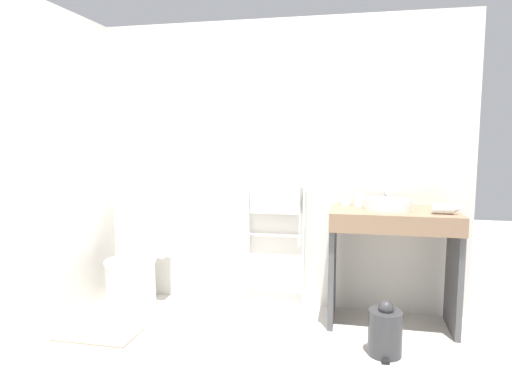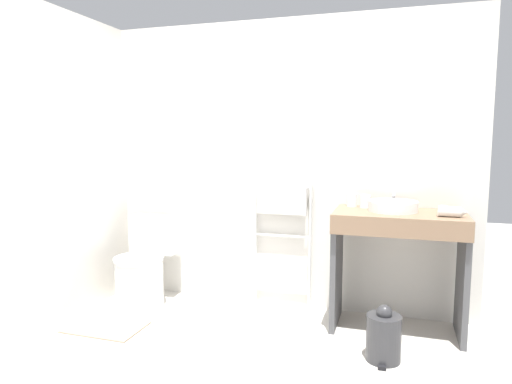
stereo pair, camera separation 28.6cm
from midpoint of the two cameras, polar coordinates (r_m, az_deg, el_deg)
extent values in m
cube|color=silver|center=(3.83, 0.03, 3.38)|extent=(3.15, 0.12, 2.36)
cube|color=silver|center=(3.78, -25.74, 2.65)|extent=(0.12, 2.08, 2.36)
cylinder|color=white|center=(3.95, -17.42, -11.30)|extent=(0.39, 0.39, 0.40)
cylinder|color=white|center=(3.89, -17.53, -8.32)|extent=(0.41, 0.41, 0.02)
cube|color=white|center=(4.07, -15.84, -5.38)|extent=(0.41, 0.16, 0.33)
cylinder|color=silver|center=(4.04, -15.91, -3.03)|extent=(0.05, 0.05, 0.01)
cylinder|color=silver|center=(3.89, -3.09, -6.36)|extent=(0.02, 0.02, 1.05)
cylinder|color=silver|center=(3.79, 3.80, -6.70)|extent=(0.02, 0.02, 1.05)
cylinder|color=silver|center=(3.92, 0.30, -11.30)|extent=(0.47, 0.02, 0.02)
cylinder|color=silver|center=(3.82, 0.31, -5.47)|extent=(0.47, 0.02, 0.02)
cylinder|color=silver|center=(3.75, 0.31, 0.63)|extent=(0.47, 0.02, 0.02)
cube|color=white|center=(3.73, 0.22, -1.01)|extent=(0.41, 0.04, 0.23)
cube|color=#84664C|center=(3.46, 14.61, -2.50)|extent=(0.92, 0.53, 0.03)
cube|color=#84664C|center=(3.22, 14.76, -4.40)|extent=(0.92, 0.02, 0.10)
cube|color=#4C4C4F|center=(3.56, 7.25, -9.31)|extent=(0.04, 0.45, 0.84)
cube|color=#4C4C4F|center=(3.60, 21.47, -9.57)|extent=(0.04, 0.45, 0.84)
cylinder|color=white|center=(3.48, 13.86, -1.51)|extent=(0.35, 0.35, 0.08)
cylinder|color=silver|center=(3.47, 13.87, -0.96)|extent=(0.29, 0.29, 0.01)
cylinder|color=silver|center=(3.68, 13.78, -0.72)|extent=(0.02, 0.02, 0.12)
cylinder|color=silver|center=(3.63, 13.82, -0.08)|extent=(0.02, 0.09, 0.02)
cylinder|color=white|center=(3.62, 8.94, -0.85)|extent=(0.08, 0.08, 0.10)
cylinder|color=white|center=(3.59, 10.53, -0.99)|extent=(0.08, 0.08, 0.10)
cylinder|color=white|center=(3.38, 20.11, -2.01)|extent=(0.14, 0.07, 0.07)
cone|color=silver|center=(3.39, 21.72, -2.04)|extent=(0.05, 0.06, 0.06)
cube|color=white|center=(3.45, 19.42, -1.80)|extent=(0.04, 0.08, 0.05)
cylinder|color=#333335|center=(3.17, 13.27, -16.81)|extent=(0.22, 0.22, 0.30)
sphere|color=#333335|center=(3.11, 13.36, -13.98)|extent=(0.10, 0.10, 0.10)
cube|color=black|center=(3.12, 13.24, -20.02)|extent=(0.05, 0.04, 0.02)
cube|color=gray|center=(3.67, -21.16, -16.17)|extent=(0.56, 0.36, 0.01)
camera|label=1|loc=(0.14, -92.60, -0.31)|focal=32.00mm
camera|label=2|loc=(0.14, 87.40, 0.31)|focal=32.00mm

